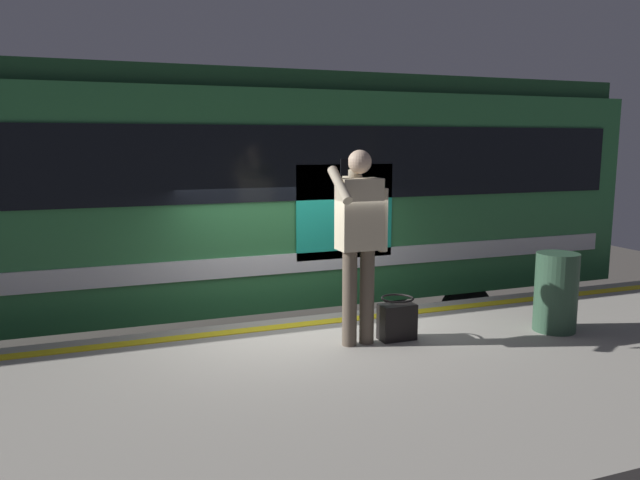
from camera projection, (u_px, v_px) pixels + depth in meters
The scene contains 9 objects.
ground_plane at pixel (303, 411), 7.01m from camera, with size 24.60×24.60×0.00m, color #4C4742.
platform at pixel (376, 438), 5.19m from camera, with size 16.17×3.76×1.12m, color #9E998E.
safety_line at pixel (312, 323), 6.56m from camera, with size 15.85×0.16×0.01m, color yellow.
track_rail_near at pixel (267, 361), 8.37m from camera, with size 21.02×0.08×0.16m, color slate.
track_rail_far at pixel (242, 331), 9.69m from camera, with size 21.02×0.08×0.16m, color slate.
train_carriage at pixel (138, 190), 8.12m from camera, with size 13.64×2.80×3.74m.
passenger at pixel (359, 231), 5.74m from camera, with size 0.57×0.55×1.85m.
handbag at pixel (397, 320), 6.01m from camera, with size 0.35×0.32×0.42m.
trash_bin at pixel (556, 292), 6.26m from camera, with size 0.43×0.43×0.81m, color #2D4C38.
Camera 1 is at (2.17, 6.25, 3.03)m, focal length 34.50 mm.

